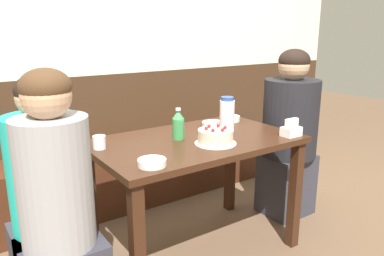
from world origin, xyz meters
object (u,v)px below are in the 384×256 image
object	(u,v)px
bowl_side_dish	(213,124)
napkin_holder	(291,130)
bench_seat	(134,173)
person_pale_blue_shirt	(48,210)
birthday_cake	(215,137)
water_pitcher	(227,115)
bowl_rice_small	(231,119)
person_grey_tee	(59,221)
person_teal_shirt	(289,134)
soju_bottle	(178,125)
glass_water_tall	(99,142)
bowl_soup_white	(152,163)

from	to	relation	value
bowl_side_dish	napkin_holder	bearing A→B (deg)	-62.02
bench_seat	person_pale_blue_shirt	bearing A→B (deg)	-134.15
birthday_cake	water_pitcher	bearing A→B (deg)	36.57
napkin_holder	bowl_rice_small	size ratio (longest dim) A/B	0.88
bench_seat	person_grey_tee	distance (m)	1.38
napkin_holder	bowl_rice_small	distance (m)	0.49
water_pitcher	person_teal_shirt	world-z (taller)	person_teal_shirt
soju_bottle	bench_seat	bearing A→B (deg)	83.93
person_teal_shirt	person_grey_tee	size ratio (longest dim) A/B	1.01
napkin_holder	person_grey_tee	world-z (taller)	person_grey_tee
bowl_rice_small	person_pale_blue_shirt	world-z (taller)	person_pale_blue_shirt
glass_water_tall	bowl_rice_small	bearing A→B (deg)	4.67
bowl_soup_white	bowl_side_dish	world-z (taller)	bowl_soup_white
napkin_holder	soju_bottle	bearing A→B (deg)	150.73
water_pitcher	bowl_side_dish	xyz separation A→B (m)	(0.03, 0.16, -0.09)
bowl_side_dish	person_teal_shirt	distance (m)	0.61
soju_bottle	bowl_rice_small	size ratio (longest dim) A/B	1.45
napkin_holder	person_pale_blue_shirt	world-z (taller)	person_pale_blue_shirt
bowl_soup_white	bowl_rice_small	xyz separation A→B (m)	(0.87, 0.46, 0.00)
glass_water_tall	person_grey_tee	world-z (taller)	person_grey_tee
water_pitcher	bowl_side_dish	world-z (taller)	water_pitcher
bowl_soup_white	person_teal_shirt	bearing A→B (deg)	12.64
birthday_cake	bowl_side_dish	world-z (taller)	birthday_cake
water_pitcher	birthday_cake	bearing A→B (deg)	-143.43
bench_seat	person_teal_shirt	world-z (taller)	person_teal_shirt
water_pitcher	person_teal_shirt	xyz separation A→B (m)	(0.61, 0.03, -0.22)
bench_seat	bowl_side_dish	xyz separation A→B (m)	(0.26, -0.66, 0.50)
soju_bottle	napkin_holder	size ratio (longest dim) A/B	1.64
bowl_side_dish	person_pale_blue_shirt	bearing A→B (deg)	-169.36
birthday_cake	soju_bottle	bearing A→B (deg)	120.79
birthday_cake	person_teal_shirt	world-z (taller)	person_teal_shirt
soju_bottle	bowl_rice_small	xyz separation A→B (m)	(0.53, 0.16, -0.07)
bowl_soup_white	bowl_side_dish	xyz separation A→B (m)	(0.68, 0.42, -0.00)
bowl_rice_small	glass_water_tall	size ratio (longest dim) A/B	1.78
bench_seat	bowl_rice_small	bearing A→B (deg)	-54.34
soju_bottle	bowl_rice_small	world-z (taller)	soju_bottle
water_pitcher	person_teal_shirt	size ratio (longest dim) A/B	0.18
bowl_soup_white	bowl_rice_small	world-z (taller)	bowl_rice_small
bench_seat	birthday_cake	world-z (taller)	birthday_cake
birthday_cake	glass_water_tall	bearing A→B (deg)	153.48
bench_seat	napkin_holder	xyz separation A→B (m)	(0.50, -1.11, 0.52)
bowl_soup_white	person_grey_tee	xyz separation A→B (m)	(-0.43, 0.04, -0.18)
person_teal_shirt	person_grey_tee	bearing A→B (deg)	8.23
birthday_cake	bowl_side_dish	bearing A→B (deg)	54.07
bench_seat	soju_bottle	size ratio (longest dim) A/B	13.76
napkin_holder	person_teal_shirt	distance (m)	0.49
glass_water_tall	soju_bottle	bearing A→B (deg)	-10.60
soju_bottle	bowl_soup_white	distance (m)	0.46
bowl_side_dish	glass_water_tall	bearing A→B (deg)	-177.34
napkin_holder	person_pale_blue_shirt	distance (m)	1.38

